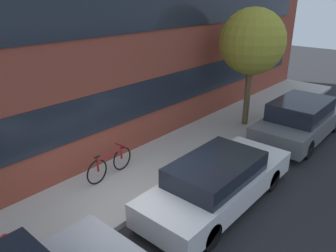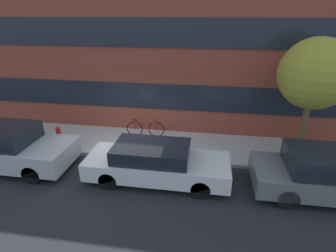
# 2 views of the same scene
# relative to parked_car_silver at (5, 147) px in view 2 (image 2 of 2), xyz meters

# --- Properties ---
(ground_plane) EXTENTS (56.00, 56.00, 0.00)m
(ground_plane) POSITION_rel_parked_car_silver_xyz_m (3.91, 1.05, -0.73)
(ground_plane) COLOR #232326
(sidewalk_strip) EXTENTS (28.00, 2.44, 0.13)m
(sidewalk_strip) POSITION_rel_parked_car_silver_xyz_m (3.91, 2.27, -0.67)
(sidewalk_strip) COLOR #B2AFA8
(sidewalk_strip) RESTS_ON ground_plane
(rowhouse_facade) EXTENTS (28.00, 1.02, 7.73)m
(rowhouse_facade) POSITION_rel_parked_car_silver_xyz_m (3.91, 3.94, 3.14)
(rowhouse_facade) COLOR brown
(rowhouse_facade) RESTS_ON ground_plane
(parked_car_silver) EXTENTS (4.57, 1.78, 1.49)m
(parked_car_silver) POSITION_rel_parked_car_silver_xyz_m (0.00, 0.00, 0.00)
(parked_car_silver) COLOR #B2B5BA
(parked_car_silver) RESTS_ON ground_plane
(parked_car_white) EXTENTS (4.50, 1.61, 1.23)m
(parked_car_white) POSITION_rel_parked_car_silver_xyz_m (5.29, 0.00, -0.11)
(parked_car_white) COLOR silver
(parked_car_white) RESTS_ON ground_plane
(parked_car_grey) EXTENTS (4.54, 1.76, 1.40)m
(parked_car_grey) POSITION_rel_parked_car_silver_xyz_m (10.47, 0.00, -0.04)
(parked_car_grey) COLOR slate
(parked_car_grey) RESTS_ON ground_plane
(fire_hydrant) EXTENTS (0.46, 0.26, 0.74)m
(fire_hydrant) POSITION_rel_parked_car_silver_xyz_m (1.04, 1.62, -0.23)
(fire_hydrant) COLOR red
(fire_hydrant) RESTS_ON sidewalk_strip
(bicycle) EXTENTS (1.60, 0.44, 0.77)m
(bicycle) POSITION_rel_parked_car_silver_xyz_m (4.30, 2.77, -0.22)
(bicycle) COLOR black
(bicycle) RESTS_ON sidewalk_strip
(street_tree) EXTENTS (2.29, 2.29, 4.20)m
(street_tree) POSITION_rel_parked_car_silver_xyz_m (10.12, 1.92, 2.43)
(street_tree) COLOR brown
(street_tree) RESTS_ON sidewalk_strip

